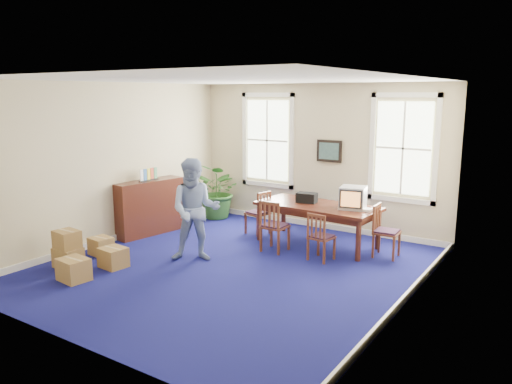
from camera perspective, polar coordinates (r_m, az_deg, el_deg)
The scene contains 25 objects.
floor at distance 8.81m, azimuth -2.72°, elevation -8.57°, with size 6.50×6.50×0.00m, color navy.
ceiling at distance 8.30m, azimuth -2.92°, elevation 12.72°, with size 6.50×6.50×0.00m, color white.
wall_back at distance 11.17m, azimuth 7.06°, elevation 4.02°, with size 6.50×6.50×0.00m, color beige.
wall_front at distance 6.14m, azimuth -20.97°, elevation -2.52°, with size 6.50×6.50×0.00m, color beige.
wall_left at distance 10.44m, azimuth -16.27°, elevation 3.16°, with size 6.50×6.50×0.00m, color beige.
wall_right at distance 7.10m, azimuth 17.18°, elevation -0.50°, with size 6.50×6.50×0.00m, color beige.
baseboard_back at distance 11.44m, azimuth 6.81°, elevation -3.67°, with size 6.00×0.04×0.12m, color white.
baseboard_left at distance 10.73m, azimuth -15.72°, elevation -5.02°, with size 0.04×6.50×0.12m, color white.
baseboard_right at distance 7.55m, azimuth 16.27°, elevation -11.99°, with size 0.04×6.50×0.12m, color white.
window_left at distance 11.75m, azimuth 1.33°, elevation 5.93°, with size 1.40×0.12×2.20m, color white, non-canonical shape.
window_right at distance 10.43m, azimuth 16.48°, elevation 4.80°, with size 1.40×0.12×2.20m, color white, non-canonical shape.
wall_picture at distance 10.98m, azimuth 8.37°, elevation 4.65°, with size 0.58×0.06×0.48m, color black, non-canonical shape.
conference_table at distance 10.04m, azimuth 7.01°, elevation -3.71°, with size 2.40×1.09×0.82m, color #4B1F14, non-canonical shape.
crt_tv at distance 9.67m, azimuth 11.01°, elevation -0.63°, with size 0.47×0.51×0.42m, color #B7B7BC, non-canonical shape.
game_console at distance 9.54m, azimuth 12.67°, elevation -2.01°, with size 0.15×0.19×0.05m, color white.
equipment_bag at distance 10.09m, azimuth 5.83°, elevation -0.64°, with size 0.39×0.26×0.20m, color black.
chair_near_left at distance 9.55m, azimuth 2.18°, elevation -3.83°, with size 0.45×0.45×1.01m, color brown, non-canonical shape.
chair_near_right at distance 9.11m, azimuth 7.50°, elevation -5.04°, with size 0.40×0.40×0.89m, color brown, non-canonical shape.
chair_end_left at distance 10.71m, azimuth 0.19°, elevation -2.34°, with size 0.42×0.42×0.94m, color brown, non-canonical shape.
chair_end_right at distance 9.50m, azimuth 14.73°, elevation -4.37°, with size 0.44×0.44×0.97m, color brown, non-canonical shape.
man at distance 8.98m, azimuth -6.96°, elevation -2.07°, with size 0.91×0.70×1.86m, color #869BC7.
credenza at distance 10.94m, azimuth -12.11°, elevation -1.53°, with size 0.45×1.57×1.23m, color #4B1F14.
brochure_rack at distance 10.78m, azimuth -12.19°, elevation 2.37°, with size 0.11×0.62×0.27m, color #99999E, non-canonical shape.
potted_plant at distance 12.04m, azimuth -4.29°, elevation 0.12°, with size 1.21×1.05×1.35m, color #28571F.
cardboard_boxes at distance 9.20m, azimuth -19.65°, elevation -6.09°, with size 1.21×1.21×0.69m, color #A77D42, non-canonical shape.
Camera 1 is at (4.89, -6.70, 2.98)m, focal length 35.00 mm.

